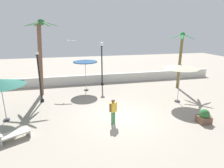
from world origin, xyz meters
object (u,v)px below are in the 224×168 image
at_px(palm_tree_1, 41,50).
at_px(planter, 204,117).
at_px(lamp_post_0, 39,75).
at_px(lounge_chair_0, 9,134).
at_px(lamp_post_1, 102,59).
at_px(guest_0, 113,109).
at_px(seagull_0, 68,41).
at_px(patio_umbrella_2, 85,64).
at_px(patio_umbrella_0, 181,67).
at_px(patio_umbrella_1, 0,82).
at_px(palm_tree_0, 181,54).

relative_size(palm_tree_1, planter, 7.27).
height_order(lamp_post_0, lounge_chair_0, lamp_post_0).
relative_size(lamp_post_1, guest_0, 2.71).
height_order(seagull_0, planter, seagull_0).
bearing_deg(lamp_post_1, seagull_0, -171.42).
xyz_separation_m(patio_umbrella_2, seagull_0, (-1.36, 0.89, 1.93)).
xyz_separation_m(patio_umbrella_0, lounge_chair_0, (-11.07, -2.90, -2.31)).
xyz_separation_m(patio_umbrella_0, lamp_post_0, (-10.21, 2.34, -0.59)).
distance_m(lounge_chair_0, guest_0, 5.48).
distance_m(palm_tree_1, lamp_post_0, 2.41).
xyz_separation_m(patio_umbrella_2, lamp_post_0, (-3.59, -2.04, -0.36)).
relative_size(patio_umbrella_1, palm_tree_0, 0.54).
xyz_separation_m(patio_umbrella_0, patio_umbrella_2, (-6.62, 4.37, -0.23)).
bearing_deg(palm_tree_0, lounge_chair_0, -154.91).
distance_m(palm_tree_0, palm_tree_1, 12.18).
bearing_deg(lamp_post_0, lounge_chair_0, -99.28).
xyz_separation_m(guest_0, seagull_0, (-2.33, 7.55, 3.49)).
relative_size(lamp_post_0, guest_0, 2.52).
relative_size(patio_umbrella_2, lamp_post_0, 0.72).
distance_m(patio_umbrella_1, seagull_0, 7.21).
bearing_deg(palm_tree_1, planter, -37.04).
height_order(palm_tree_1, planter, palm_tree_1).
xyz_separation_m(palm_tree_0, seagull_0, (-9.94, 2.06, 1.16)).
xyz_separation_m(palm_tree_1, planter, (9.86, -7.44, -3.38)).
distance_m(patio_umbrella_2, lamp_post_0, 4.15).
distance_m(palm_tree_0, lamp_post_1, 7.33).
relative_size(patio_umbrella_0, planter, 3.45).
bearing_deg(palm_tree_1, palm_tree_0, -4.23).
bearing_deg(palm_tree_0, patio_umbrella_0, -121.51).
distance_m(patio_umbrella_0, patio_umbrella_2, 7.93).
bearing_deg(patio_umbrella_1, palm_tree_0, 14.60).
bearing_deg(guest_0, lamp_post_1, 84.59).
bearing_deg(patio_umbrella_1, patio_umbrella_0, 2.02).
height_order(palm_tree_1, lamp_post_1, palm_tree_1).
bearing_deg(planter, lounge_chair_0, 177.66).
height_order(patio_umbrella_1, lamp_post_1, lamp_post_1).
xyz_separation_m(patio_umbrella_1, lamp_post_1, (7.05, 6.15, 0.18)).
distance_m(patio_umbrella_2, seagull_0, 2.53).
height_order(patio_umbrella_0, guest_0, patio_umbrella_0).
xyz_separation_m(lamp_post_1, guest_0, (-0.76, -8.01, -1.69)).
relative_size(palm_tree_0, lounge_chair_0, 2.71).
height_order(palm_tree_1, seagull_0, palm_tree_1).
bearing_deg(seagull_0, lamp_post_1, 8.58).
bearing_deg(seagull_0, guest_0, -72.87).
relative_size(guest_0, seagull_0, 1.15).
bearing_deg(lamp_post_0, lamp_post_1, 32.53).
distance_m(patio_umbrella_1, palm_tree_0, 14.39).
bearing_deg(planter, seagull_0, 131.66).
bearing_deg(patio_umbrella_0, lamp_post_1, 130.50).
xyz_separation_m(lamp_post_1, planter, (4.57, -9.07, -2.23)).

